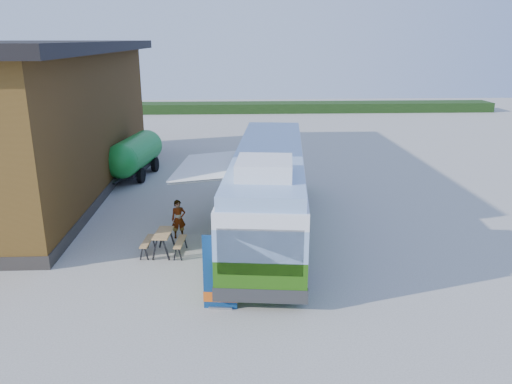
{
  "coord_description": "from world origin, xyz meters",
  "views": [
    {
      "loc": [
        -0.09,
        -15.98,
        7.64
      ],
      "look_at": [
        0.85,
        4.21,
        1.4
      ],
      "focal_mm": 35.0,
      "sensor_mm": 36.0,
      "label": 1
    }
  ],
  "objects_px": {
    "banner": "(220,279)",
    "person_b": "(234,198)",
    "bus": "(269,187)",
    "picnic_table": "(163,238)",
    "slurry_tanker": "(135,154)",
    "person_a": "(179,219)"
  },
  "relations": [
    {
      "from": "banner",
      "to": "person_b",
      "type": "xyz_separation_m",
      "value": [
        0.45,
        7.51,
        0.05
      ]
    },
    {
      "from": "person_b",
      "to": "slurry_tanker",
      "type": "distance_m",
      "value": 9.36
    },
    {
      "from": "banner",
      "to": "person_a",
      "type": "relative_size",
      "value": 1.49
    },
    {
      "from": "picnic_table",
      "to": "slurry_tanker",
      "type": "height_order",
      "value": "slurry_tanker"
    },
    {
      "from": "bus",
      "to": "banner",
      "type": "height_order",
      "value": "bus"
    },
    {
      "from": "picnic_table",
      "to": "slurry_tanker",
      "type": "xyz_separation_m",
      "value": [
        -3.0,
        10.98,
        0.71
      ]
    },
    {
      "from": "bus",
      "to": "person_a",
      "type": "distance_m",
      "value": 3.83
    },
    {
      "from": "picnic_table",
      "to": "person_b",
      "type": "distance_m",
      "value": 4.38
    },
    {
      "from": "bus",
      "to": "slurry_tanker",
      "type": "relative_size",
      "value": 2.12
    },
    {
      "from": "picnic_table",
      "to": "slurry_tanker",
      "type": "relative_size",
      "value": 0.26
    },
    {
      "from": "bus",
      "to": "person_b",
      "type": "bearing_deg",
      "value": 141.03
    },
    {
      "from": "banner",
      "to": "picnic_table",
      "type": "bearing_deg",
      "value": 124.72
    },
    {
      "from": "person_a",
      "to": "slurry_tanker",
      "type": "bearing_deg",
      "value": 96.38
    },
    {
      "from": "bus",
      "to": "person_a",
      "type": "bearing_deg",
      "value": -165.89
    },
    {
      "from": "person_b",
      "to": "slurry_tanker",
      "type": "relative_size",
      "value": 0.32
    },
    {
      "from": "bus",
      "to": "banner",
      "type": "bearing_deg",
      "value": -100.65
    },
    {
      "from": "person_a",
      "to": "bus",
      "type": "bearing_deg",
      "value": -5.72
    },
    {
      "from": "banner",
      "to": "person_a",
      "type": "distance_m",
      "value": 5.86
    },
    {
      "from": "bus",
      "to": "picnic_table",
      "type": "relative_size",
      "value": 8.29
    },
    {
      "from": "banner",
      "to": "person_a",
      "type": "height_order",
      "value": "banner"
    },
    {
      "from": "banner",
      "to": "picnic_table",
      "type": "xyz_separation_m",
      "value": [
        -2.17,
        4.0,
        -0.31
      ]
    },
    {
      "from": "person_b",
      "to": "picnic_table",
      "type": "bearing_deg",
      "value": 2.31
    }
  ]
}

